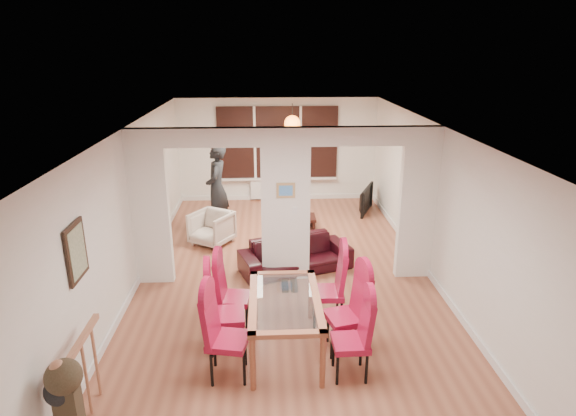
{
  "coord_description": "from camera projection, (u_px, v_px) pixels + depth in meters",
  "views": [
    {
      "loc": [
        -0.33,
        -7.49,
        3.8
      ],
      "look_at": [
        0.07,
        0.6,
        1.06
      ],
      "focal_mm": 30.0,
      "sensor_mm": 36.0,
      "label": 1
    }
  ],
  "objects": [
    {
      "name": "floor",
      "position": [
        286.0,
        277.0,
        8.32
      ],
      "size": [
        5.0,
        9.0,
        0.01
      ],
      "primitive_type": "cube",
      "color": "brown",
      "rests_on": "ground"
    },
    {
      "name": "room_walls",
      "position": [
        286.0,
        206.0,
        7.9
      ],
      "size": [
        5.0,
        9.0,
        2.6
      ],
      "primitive_type": null,
      "color": "silver",
      "rests_on": "floor"
    },
    {
      "name": "divider_wall",
      "position": [
        286.0,
        206.0,
        7.9
      ],
      "size": [
        5.0,
        0.18,
        2.6
      ],
      "primitive_type": "cube",
      "color": "white",
      "rests_on": "floor"
    },
    {
      "name": "bay_window_blinds",
      "position": [
        278.0,
        143.0,
        12.04
      ],
      "size": [
        3.0,
        0.08,
        1.8
      ],
      "primitive_type": "cube",
      "color": "black",
      "rests_on": "room_walls"
    },
    {
      "name": "radiator",
      "position": [
        278.0,
        189.0,
        12.38
      ],
      "size": [
        1.4,
        0.08,
        0.5
      ],
      "primitive_type": "cube",
      "color": "white",
      "rests_on": "floor"
    },
    {
      "name": "pendant_light",
      "position": [
        292.0,
        123.0,
        10.76
      ],
      "size": [
        0.36,
        0.36,
        0.36
      ],
      "primitive_type": "sphere",
      "color": "orange",
      "rests_on": "room_walls"
    },
    {
      "name": "stair_newel",
      "position": [
        84.0,
        375.0,
        5.01
      ],
      "size": [
        0.4,
        1.2,
        1.1
      ],
      "primitive_type": null,
      "color": "#A1654A",
      "rests_on": "floor"
    },
    {
      "name": "wall_poster",
      "position": [
        76.0,
        252.0,
        5.42
      ],
      "size": [
        0.04,
        0.52,
        0.67
      ],
      "primitive_type": "cube",
      "color": "gray",
      "rests_on": "room_walls"
    },
    {
      "name": "pillar_photo",
      "position": [
        286.0,
        190.0,
        7.71
      ],
      "size": [
        0.3,
        0.03,
        0.25
      ],
      "primitive_type": "cube",
      "color": "#4C8CD8",
      "rests_on": "divider_wall"
    },
    {
      "name": "dining_table",
      "position": [
        285.0,
        324.0,
        6.23
      ],
      "size": [
        0.91,
        1.61,
        0.76
      ],
      "primitive_type": null,
      "color": "brown",
      "rests_on": "floor"
    },
    {
      "name": "dining_chair_la",
      "position": [
        228.0,
        334.0,
        5.67
      ],
      "size": [
        0.54,
        0.54,
        1.15
      ],
      "primitive_type": null,
      "rotation": [
        0.0,
        0.0,
        -0.2
      ],
      "color": "maroon",
      "rests_on": "floor"
    },
    {
      "name": "dining_chair_lb",
      "position": [
        226.0,
        310.0,
        6.19
      ],
      "size": [
        0.49,
        0.49,
        1.15
      ],
      "primitive_type": null,
      "rotation": [
        0.0,
        0.0,
        0.06
      ],
      "color": "maroon",
      "rests_on": "floor"
    },
    {
      "name": "dining_chair_lc",
      "position": [
        234.0,
        293.0,
        6.69
      ],
      "size": [
        0.48,
        0.48,
        1.07
      ],
      "primitive_type": null,
      "rotation": [
        0.0,
        0.0,
        -0.12
      ],
      "color": "maroon",
      "rests_on": "floor"
    },
    {
      "name": "dining_chair_ra",
      "position": [
        351.0,
        337.0,
        5.69
      ],
      "size": [
        0.43,
        0.43,
        1.06
      ],
      "primitive_type": null,
      "rotation": [
        0.0,
        0.0,
        0.02
      ],
      "color": "maroon",
      "rests_on": "floor"
    },
    {
      "name": "dining_chair_rb",
      "position": [
        345.0,
        311.0,
        6.16
      ],
      "size": [
        0.55,
        0.55,
        1.14
      ],
      "primitive_type": null,
      "rotation": [
        0.0,
        0.0,
        0.25
      ],
      "color": "maroon",
      "rests_on": "floor"
    },
    {
      "name": "dining_chair_rc",
      "position": [
        327.0,
        287.0,
        6.78
      ],
      "size": [
        0.47,
        0.47,
        1.14
      ],
      "primitive_type": null,
      "rotation": [
        0.0,
        0.0,
        -0.02
      ],
      "color": "maroon",
      "rests_on": "floor"
    },
    {
      "name": "sofa",
      "position": [
        296.0,
        255.0,
        8.52
      ],
      "size": [
        2.09,
        1.36,
        0.57
      ],
      "primitive_type": "imported",
      "rotation": [
        0.0,
        0.0,
        0.33
      ],
      "color": "black",
      "rests_on": "floor"
    },
    {
      "name": "armchair",
      "position": [
        212.0,
        228.0,
        9.64
      ],
      "size": [
        0.99,
        1.0,
        0.67
      ],
      "primitive_type": "imported",
      "rotation": [
        0.0,
        0.0,
        -0.56
      ],
      "color": "#B9A89D",
      "rests_on": "floor"
    },
    {
      "name": "person",
      "position": [
        217.0,
        188.0,
        10.12
      ],
      "size": [
        0.72,
        0.5,
        1.91
      ],
      "primitive_type": "imported",
      "rotation": [
        0.0,
        0.0,
        -1.63
      ],
      "color": "black",
      "rests_on": "floor"
    },
    {
      "name": "television",
      "position": [
        362.0,
        199.0,
        11.54
      ],
      "size": [
        1.05,
        0.57,
        0.62
      ],
      "primitive_type": "imported",
      "rotation": [
        0.0,
        0.0,
        1.16
      ],
      "color": "black",
      "rests_on": "floor"
    },
    {
      "name": "coffee_table",
      "position": [
        292.0,
        222.0,
        10.61
      ],
      "size": [
        1.11,
        0.69,
        0.24
      ],
      "primitive_type": null,
      "rotation": [
        0.0,
        0.0,
        -0.17
      ],
      "color": "black",
      "rests_on": "floor"
    },
    {
      "name": "bottle",
      "position": [
        296.0,
        211.0,
        10.48
      ],
      "size": [
        0.07,
        0.07,
        0.29
      ],
      "primitive_type": "cylinder",
      "color": "#143F19",
      "rests_on": "coffee_table"
    },
    {
      "name": "bowl",
      "position": [
        300.0,
        216.0,
        10.54
      ],
      "size": [
        0.23,
        0.23,
        0.06
      ],
      "primitive_type": "imported",
      "color": "black",
      "rests_on": "coffee_table"
    },
    {
      "name": "shoes",
      "position": [
        290.0,
        286.0,
        7.89
      ],
      "size": [
        0.26,
        0.28,
        0.11
      ],
      "primitive_type": null,
      "color": "black",
      "rests_on": "floor"
    }
  ]
}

